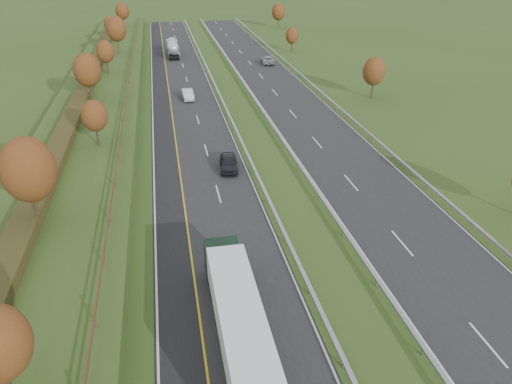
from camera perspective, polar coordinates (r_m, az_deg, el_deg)
ground at (r=69.25m, az=-0.77°, el=7.56°), size 400.00×400.00×0.00m
near_carriageway at (r=73.11m, az=-7.73°, el=8.38°), size 10.50×200.00×0.04m
far_carriageway at (r=75.71m, az=4.97°, el=9.15°), size 10.50×200.00×0.04m
hard_shoulder at (r=73.02m, az=-10.69°, el=8.14°), size 3.00×200.00×0.04m
lane_markings at (r=73.57m, az=-2.69°, el=8.73°), size 26.75×200.00×0.01m
embankment_left at (r=73.35m, az=-18.05°, el=8.17°), size 12.00×200.00×2.00m
hedge_left at (r=73.20m, az=-19.78°, el=9.16°), size 2.20×180.00×1.10m
fence_left at (r=72.02m, az=-14.69°, el=9.73°), size 0.12×189.06×1.20m
median_barrier_near at (r=73.42m, az=-3.26°, el=9.14°), size 0.32×200.00×0.71m
median_barrier_far at (r=74.23m, az=0.69°, el=9.38°), size 0.32×200.00×0.71m
outer_barrier_far at (r=77.27m, az=9.20°, el=9.74°), size 0.32×200.00×0.71m
trees_left at (r=68.66m, az=-18.64°, el=11.58°), size 6.64×164.30×7.66m
trees_far at (r=105.73m, az=7.94°, el=16.35°), size 8.45×118.60×7.12m
box_lorry at (r=30.91m, az=-2.10°, el=-14.24°), size 2.58×16.28×4.06m
road_tanker at (r=116.85m, az=-9.50°, el=16.01°), size 2.40×11.22×3.46m
car_dark_near at (r=55.12m, az=-3.15°, el=3.36°), size 2.40×4.96×1.63m
car_silver_mid at (r=82.24m, az=-7.82°, el=11.00°), size 1.92×4.83×1.56m
car_small_far at (r=129.91m, az=-9.58°, el=16.51°), size 2.27×4.56×1.27m
car_oncoming at (r=107.37m, az=1.36°, el=14.87°), size 3.22×5.82×1.54m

